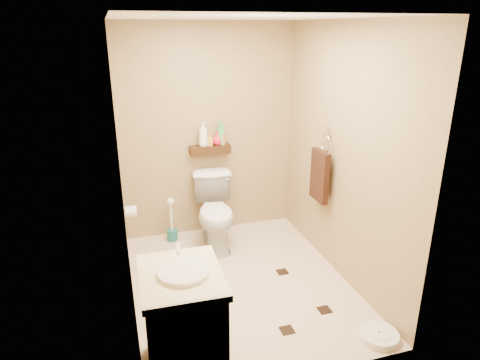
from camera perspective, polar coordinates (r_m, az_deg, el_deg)
name	(u,v)px	position (r m, az deg, el deg)	size (l,w,h in m)	color
ground	(240,283)	(4.24, 0.04, -13.56)	(2.50, 2.50, 0.00)	beige
wall_back	(208,133)	(4.89, -4.27, 6.33)	(2.00, 0.04, 2.40)	tan
wall_front	(300,225)	(2.63, 8.06, -5.90)	(2.00, 0.04, 2.40)	tan
wall_left	(122,176)	(3.57, -15.48, 0.56)	(0.04, 2.50, 2.40)	tan
wall_right	(342,155)	(4.11, 13.51, 3.24)	(0.04, 2.50, 2.40)	tan
ceiling	(240,17)	(3.55, 0.05, 20.87)	(2.00, 2.50, 0.02)	white
wall_shelf	(210,150)	(4.86, -4.01, 4.05)	(0.46, 0.14, 0.10)	#39200F
floor_accents	(245,286)	(4.20, 0.69, -13.89)	(1.30, 1.50, 0.01)	black
toilet	(216,212)	(4.75, -3.28, -4.33)	(0.44, 0.77, 0.79)	white
vanity	(183,323)	(3.12, -7.55, -18.33)	(0.56, 0.67, 0.93)	brown
bathroom_scale	(379,336)	(3.76, 18.03, -19.14)	(0.39, 0.39, 0.06)	white
toilet_brush	(172,226)	(4.98, -9.08, -6.05)	(0.12, 0.12, 0.52)	#196466
towel_ring	(320,173)	(4.36, 10.63, 0.86)	(0.12, 0.30, 0.76)	silver
toilet_paper	(131,211)	(4.40, -14.34, -4.08)	(0.12, 0.11, 0.12)	white
bottle_a	(203,134)	(4.79, -4.95, 6.13)	(0.11, 0.11, 0.27)	white
bottle_b	(209,139)	(4.82, -4.13, 5.45)	(0.06, 0.07, 0.14)	gold
bottle_c	(218,138)	(4.84, -3.02, 5.62)	(0.12, 0.12, 0.16)	red
bottle_d	(221,133)	(4.84, -2.54, 6.28)	(0.10, 0.10, 0.27)	green
bottle_e	(222,137)	(4.85, -2.46, 5.79)	(0.08, 0.08, 0.18)	#D46546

